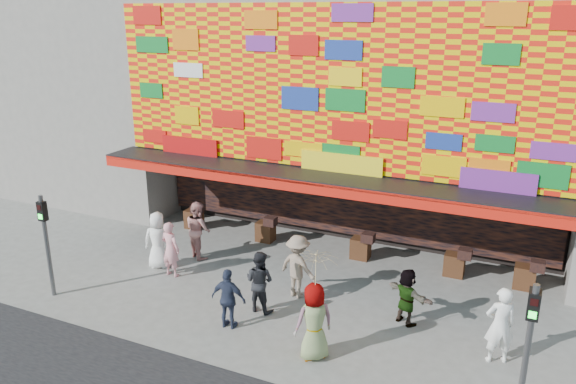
{
  "coord_description": "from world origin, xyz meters",
  "views": [
    {
      "loc": [
        5.94,
        -11.76,
        7.74
      ],
      "look_at": [
        -0.42,
        2.0,
        2.86
      ],
      "focal_mm": 35.0,
      "sensor_mm": 36.0,
      "label": 1
    }
  ],
  "objects_px": {
    "ped_f": "(407,297)",
    "ped_h": "(500,325)",
    "ped_b": "(171,249)",
    "ped_g": "(314,322)",
    "ped_c": "(260,281)",
    "ped_a": "(158,240)",
    "parasol": "(315,273)",
    "ped_d": "(298,266)",
    "signal_right": "(529,339)",
    "ped_i": "(198,229)",
    "ped_e": "(229,299)",
    "signal_left": "(46,235)"
  },
  "relations": [
    {
      "from": "ped_a",
      "to": "ped_g",
      "type": "xyz_separation_m",
      "value": [
        6.29,
        -2.48,
        0.03
      ]
    },
    {
      "from": "signal_left",
      "to": "ped_d",
      "type": "distance_m",
      "value": 7.06
    },
    {
      "from": "ped_e",
      "to": "ped_f",
      "type": "relative_size",
      "value": 1.06
    },
    {
      "from": "ped_d",
      "to": "parasol",
      "type": "distance_m",
      "value": 3.26
    },
    {
      "from": "ped_c",
      "to": "ped_d",
      "type": "distance_m",
      "value": 1.31
    },
    {
      "from": "signal_left",
      "to": "signal_right",
      "type": "distance_m",
      "value": 12.4
    },
    {
      "from": "signal_left",
      "to": "ped_a",
      "type": "xyz_separation_m",
      "value": [
        1.63,
        2.78,
        -0.95
      ]
    },
    {
      "from": "ped_c",
      "to": "ped_h",
      "type": "relative_size",
      "value": 0.91
    },
    {
      "from": "ped_f",
      "to": "parasol",
      "type": "bearing_deg",
      "value": 85.13
    },
    {
      "from": "ped_d",
      "to": "ped_f",
      "type": "distance_m",
      "value": 3.14
    },
    {
      "from": "signal_left",
      "to": "ped_c",
      "type": "relative_size",
      "value": 1.75
    },
    {
      "from": "ped_g",
      "to": "signal_right",
      "type": "bearing_deg",
      "value": 132.07
    },
    {
      "from": "signal_left",
      "to": "ped_g",
      "type": "distance_m",
      "value": 7.98
    },
    {
      "from": "signal_right",
      "to": "ped_i",
      "type": "relative_size",
      "value": 1.58
    },
    {
      "from": "ped_g",
      "to": "ped_i",
      "type": "bearing_deg",
      "value": -77.58
    },
    {
      "from": "ped_e",
      "to": "ped_h",
      "type": "relative_size",
      "value": 0.86
    },
    {
      "from": "ped_a",
      "to": "ped_h",
      "type": "xyz_separation_m",
      "value": [
        10.19,
        -0.84,
        0.03
      ]
    },
    {
      "from": "ped_h",
      "to": "parasol",
      "type": "height_order",
      "value": "parasol"
    },
    {
      "from": "ped_a",
      "to": "ped_f",
      "type": "distance_m",
      "value": 7.88
    },
    {
      "from": "parasol",
      "to": "ped_i",
      "type": "bearing_deg",
      "value": 146.53
    },
    {
      "from": "ped_a",
      "to": "ped_b",
      "type": "bearing_deg",
      "value": 130.48
    },
    {
      "from": "signal_right",
      "to": "ped_i",
      "type": "bearing_deg",
      "value": 158.33
    },
    {
      "from": "ped_c",
      "to": "ped_a",
      "type": "bearing_deg",
      "value": -7.62
    },
    {
      "from": "ped_a",
      "to": "parasol",
      "type": "xyz_separation_m",
      "value": [
        6.29,
        -2.48,
        1.28
      ]
    },
    {
      "from": "ped_f",
      "to": "signal_right",
      "type": "bearing_deg",
      "value": 165.27
    },
    {
      "from": "ped_b",
      "to": "ped_g",
      "type": "xyz_separation_m",
      "value": [
        5.59,
        -2.16,
        0.07
      ]
    },
    {
      "from": "ped_e",
      "to": "parasol",
      "type": "relative_size",
      "value": 0.84
    },
    {
      "from": "ped_g",
      "to": "parasol",
      "type": "relative_size",
      "value": 0.98
    },
    {
      "from": "ped_h",
      "to": "ped_f",
      "type": "bearing_deg",
      "value": -42.7
    },
    {
      "from": "signal_right",
      "to": "ped_e",
      "type": "bearing_deg",
      "value": 174.9
    },
    {
      "from": "signal_left",
      "to": "ped_e",
      "type": "relative_size",
      "value": 1.86
    },
    {
      "from": "ped_f",
      "to": "ped_h",
      "type": "relative_size",
      "value": 0.81
    },
    {
      "from": "ped_a",
      "to": "ped_e",
      "type": "height_order",
      "value": "ped_a"
    },
    {
      "from": "ped_c",
      "to": "ped_f",
      "type": "distance_m",
      "value": 3.88
    },
    {
      "from": "signal_left",
      "to": "ped_a",
      "type": "height_order",
      "value": "signal_left"
    },
    {
      "from": "ped_h",
      "to": "ped_g",
      "type": "bearing_deg",
      "value": -1.27
    },
    {
      "from": "ped_a",
      "to": "ped_c",
      "type": "distance_m",
      "value": 4.27
    },
    {
      "from": "ped_e",
      "to": "ped_g",
      "type": "distance_m",
      "value": 2.49
    },
    {
      "from": "ped_f",
      "to": "ped_g",
      "type": "bearing_deg",
      "value": 85.13
    },
    {
      "from": "ped_e",
      "to": "parasol",
      "type": "distance_m",
      "value": 2.85
    },
    {
      "from": "ped_d",
      "to": "ped_e",
      "type": "relative_size",
      "value": 1.14
    },
    {
      "from": "ped_b",
      "to": "ped_g",
      "type": "distance_m",
      "value": 5.99
    },
    {
      "from": "ped_g",
      "to": "ped_b",
      "type": "bearing_deg",
      "value": -65.22
    },
    {
      "from": "signal_right",
      "to": "ped_e",
      "type": "distance_m",
      "value": 7.06
    },
    {
      "from": "ped_d",
      "to": "ped_h",
      "type": "xyz_separation_m",
      "value": [
        5.44,
        -0.94,
        0.02
      ]
    },
    {
      "from": "ped_b",
      "to": "ped_g",
      "type": "bearing_deg",
      "value": 163.66
    },
    {
      "from": "ped_g",
      "to": "ped_i",
      "type": "height_order",
      "value": "ped_i"
    },
    {
      "from": "signal_right",
      "to": "ped_i",
      "type": "height_order",
      "value": "signal_right"
    },
    {
      "from": "signal_right",
      "to": "ped_g",
      "type": "height_order",
      "value": "signal_right"
    },
    {
      "from": "ped_c",
      "to": "ped_f",
      "type": "relative_size",
      "value": 1.13
    }
  ]
}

